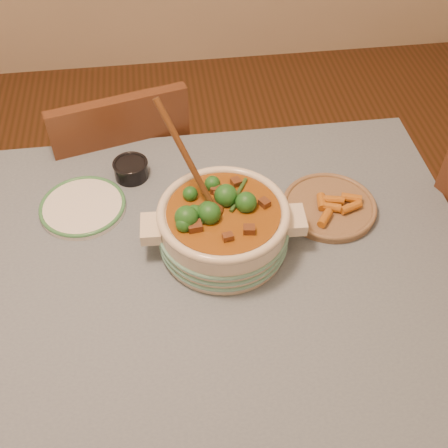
# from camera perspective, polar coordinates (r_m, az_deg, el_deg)

# --- Properties ---
(floor) EXTENTS (4.50, 4.50, 0.00)m
(floor) POSITION_cam_1_polar(r_m,az_deg,el_deg) (2.04, -5.72, -18.31)
(floor) COLOR #482C14
(floor) RESTS_ON ground
(dining_table) EXTENTS (1.68, 1.08, 0.76)m
(dining_table) POSITION_cam_1_polar(r_m,az_deg,el_deg) (1.47, -7.63, -7.39)
(dining_table) COLOR brown
(dining_table) RESTS_ON floor
(stew_casserole) EXTENTS (0.41, 0.33, 0.39)m
(stew_casserole) POSITION_cam_1_polar(r_m,az_deg,el_deg) (1.39, -0.08, 0.02)
(stew_casserole) COLOR beige
(stew_casserole) RESTS_ON dining_table
(white_plate) EXTENTS (0.24, 0.24, 0.02)m
(white_plate) POSITION_cam_1_polar(r_m,az_deg,el_deg) (1.57, -14.16, 1.73)
(white_plate) COLOR white
(white_plate) RESTS_ON dining_table
(condiment_bowl) EXTENTS (0.12, 0.12, 0.05)m
(condiment_bowl) POSITION_cam_1_polar(r_m,az_deg,el_deg) (1.63, -9.44, 5.60)
(condiment_bowl) COLOR black
(condiment_bowl) RESTS_ON dining_table
(fried_plate) EXTENTS (0.30, 0.30, 0.04)m
(fried_plate) POSITION_cam_1_polar(r_m,az_deg,el_deg) (1.55, 10.66, 1.89)
(fried_plate) COLOR #916C50
(fried_plate) RESTS_ON dining_table
(chair_far) EXTENTS (0.51, 0.51, 0.91)m
(chair_far) POSITION_cam_1_polar(r_m,az_deg,el_deg) (2.02, -10.10, 4.76)
(chair_far) COLOR #592E1B
(chair_far) RESTS_ON floor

